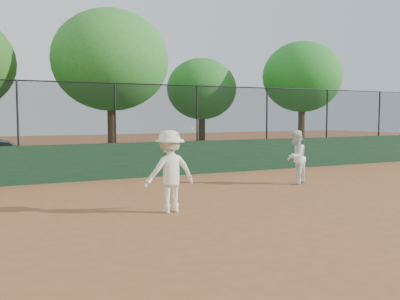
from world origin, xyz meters
name	(u,v)px	position (x,y,z in m)	size (l,w,h in m)	color
ground	(210,213)	(0.00, 0.00, 0.00)	(80.00, 80.00, 0.00)	#9B5A32
back_wall	(130,160)	(0.00, 6.00, 0.60)	(26.00, 0.20, 1.20)	#1A3A22
grass_strip	(93,161)	(0.00, 12.00, 0.00)	(36.00, 12.00, 0.01)	#274816
player_second	(296,157)	(4.26, 2.56, 0.83)	(0.81, 0.63, 1.66)	white
player_main	(170,171)	(-0.75, 0.50, 0.90)	(1.21, 0.74, 1.87)	#F2F1CD
fence_assembly	(129,112)	(-0.03, 6.00, 2.24)	(26.00, 0.06, 2.00)	black
tree_2	(111,60)	(0.63, 10.91, 4.51)	(5.12, 4.66, 6.74)	#442918
tree_3	(202,89)	(5.99, 12.84, 3.50)	(3.75, 3.41, 5.13)	#3A2413
tree_4	(302,77)	(10.64, 10.37, 4.11)	(4.26, 3.87, 5.96)	#49301A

